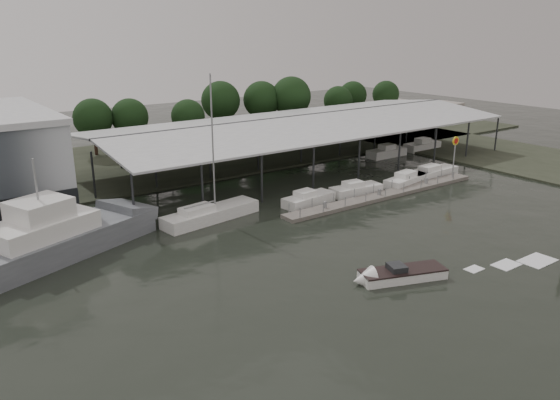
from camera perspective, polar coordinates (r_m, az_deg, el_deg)
ground at (r=46.31m, az=7.12°, el=-5.80°), size 200.00×200.00×0.00m
land_strip_far at (r=80.55m, az=-13.68°, el=3.99°), size 140.00×30.00×0.30m
land_strip_east at (r=86.80m, az=24.71°, el=3.83°), size 20.00×60.00×0.30m
covered_boat_shed at (r=75.87m, az=2.27°, el=8.31°), size 58.24×24.00×6.96m
floating_dock at (r=62.94m, az=10.94°, el=0.54°), size 28.00×2.00×1.40m
shell_fuel_sign at (r=71.08m, az=17.81°, el=5.05°), size 1.10×0.18×5.55m
distant_commercial_buildings at (r=117.44m, az=13.53°, el=8.99°), size 22.00×8.00×4.00m
grey_trawler at (r=49.17m, az=-22.31°, el=-3.64°), size 18.87×11.35×8.84m
white_sailboat at (r=54.44m, az=-7.36°, el=-1.47°), size 10.70×4.05×14.45m
speedboat_underway at (r=42.49m, az=11.95°, el=-7.70°), size 17.67×7.78×2.00m
moored_cruiser_0 at (r=58.97m, az=2.97°, el=0.10°), size 6.42×2.87×1.70m
moored_cruiser_1 at (r=62.99m, az=7.92°, el=1.10°), size 6.40×2.82×1.70m
moored_cruiser_2 at (r=68.45m, az=13.23°, el=2.11°), size 8.00×3.46×1.70m
moored_cruiser_3 at (r=72.33m, az=15.57°, el=2.75°), size 8.28×2.55×1.70m
horizon_tree_line at (r=95.85m, az=-2.11°, el=10.15°), size 64.72×11.08×10.33m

